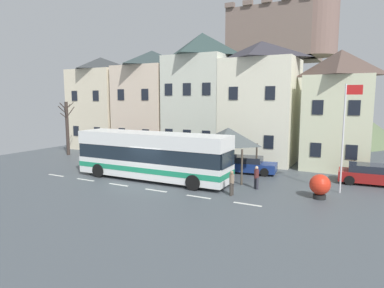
{
  "coord_description": "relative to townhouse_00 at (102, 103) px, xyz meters",
  "views": [
    {
      "loc": [
        13.08,
        -18.21,
        5.71
      ],
      "look_at": [
        1.29,
        4.19,
        2.31
      ],
      "focal_mm": 31.45,
      "sensor_mm": 36.0,
      "label": 1
    }
  ],
  "objects": [
    {
      "name": "pedestrian_00",
      "position": [
        20.51,
        -11.47,
        -4.44
      ],
      "size": [
        0.28,
        0.38,
        1.5
      ],
      "color": "#38332D",
      "rests_on": "ground_plane"
    },
    {
      "name": "townhouse_00",
      "position": [
        0.0,
        0.0,
        0.0
      ],
      "size": [
        6.27,
        5.21,
        10.39
      ],
      "color": "beige",
      "rests_on": "ground_plane"
    },
    {
      "name": "parked_car_02",
      "position": [
        6.83,
        -4.39,
        -4.53
      ],
      "size": [
        4.51,
        1.93,
        1.35
      ],
      "rotation": [
        0.0,
        0.0,
        0.03
      ],
      "color": "maroon",
      "rests_on": "ground_plane"
    },
    {
      "name": "parked_car_00",
      "position": [
        19.28,
        -5.08,
        -4.56
      ],
      "size": [
        4.61,
        2.31,
        1.28
      ],
      "rotation": [
        0.0,
        0.0,
        0.12
      ],
      "color": "navy",
      "rests_on": "ground_plane"
    },
    {
      "name": "public_bench",
      "position": [
        16.42,
        -5.45,
        -4.73
      ],
      "size": [
        1.46,
        0.48,
        0.87
      ],
      "color": "#473828",
      "rests_on": "ground_plane"
    },
    {
      "name": "flagpole",
      "position": [
        26.26,
        -7.89,
        -1.35
      ],
      "size": [
        0.95,
        0.1,
        6.59
      ],
      "color": "silver",
      "rests_on": "ground_plane"
    },
    {
      "name": "townhouse_02",
      "position": [
        12.64,
        0.52,
        0.84
      ],
      "size": [
        5.88,
        6.24,
        12.08
      ],
      "color": "beige",
      "rests_on": "ground_plane"
    },
    {
      "name": "ground_plane",
      "position": [
        14.4,
        -11.57,
        -5.23
      ],
      "size": [
        40.0,
        60.0,
        0.07
      ],
      "color": "#495056"
    },
    {
      "name": "transit_bus",
      "position": [
        14.07,
        -10.39,
        -3.51
      ],
      "size": [
        11.53,
        2.76,
        3.35
      ],
      "rotation": [
        0.0,
        0.0,
        0.01
      ],
      "color": "white",
      "rests_on": "ground_plane"
    },
    {
      "name": "townhouse_03",
      "position": [
        18.72,
        0.03,
        0.18
      ],
      "size": [
        6.32,
        5.27,
        10.76
      ],
      "color": "silver",
      "rests_on": "ground_plane"
    },
    {
      "name": "pedestrian_01",
      "position": [
        21.38,
        -9.38,
        -4.43
      ],
      "size": [
        0.34,
        0.31,
        1.48
      ],
      "color": "#2D2D38",
      "rests_on": "ground_plane"
    },
    {
      "name": "bare_tree_00",
      "position": [
        0.35,
        -5.54,
        -2.34
      ],
      "size": [
        1.05,
        1.69,
        5.42
      ],
      "color": "#382D28",
      "rests_on": "ground_plane"
    },
    {
      "name": "townhouse_04",
      "position": [
        25.24,
        0.01,
        -0.4
      ],
      "size": [
        5.03,
        5.22,
        9.6
      ],
      "color": "beige",
      "rests_on": "ground_plane"
    },
    {
      "name": "parked_car_01",
      "position": [
        27.87,
        -4.56,
        -4.54
      ],
      "size": [
        4.28,
        2.19,
        1.33
      ],
      "rotation": [
        0.0,
        0.0,
        0.05
      ],
      "color": "maroon",
      "rests_on": "ground_plane"
    },
    {
      "name": "hilltop_castle",
      "position": [
        14.75,
        21.53,
        1.71
      ],
      "size": [
        33.9,
        33.9,
        20.69
      ],
      "color": "#5C6D4A",
      "rests_on": "ground_plane"
    },
    {
      "name": "townhouse_01",
      "position": [
        6.47,
        0.88,
        0.22
      ],
      "size": [
        5.97,
        6.96,
        10.83
      ],
      "color": "beige",
      "rests_on": "ground_plane"
    },
    {
      "name": "harbour_buoy",
      "position": [
        25.24,
        -9.74,
        -4.41
      ],
      "size": [
        1.18,
        1.18,
        1.43
      ],
      "color": "black",
      "rests_on": "ground_plane"
    },
    {
      "name": "bus_shelter",
      "position": [
        18.54,
        -7.15,
        -2.19
      ],
      "size": [
        3.6,
        3.6,
        3.64
      ],
      "color": "#473D33",
      "rests_on": "ground_plane"
    }
  ]
}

